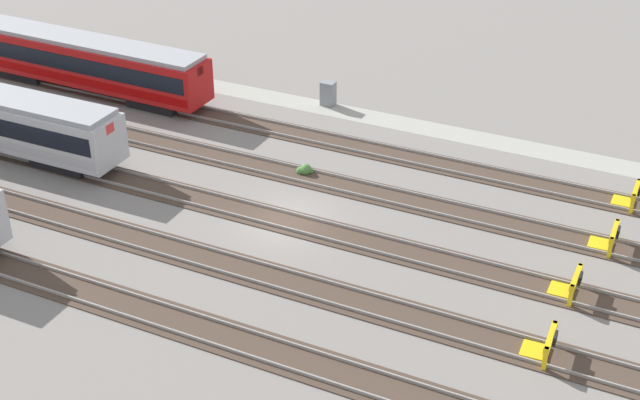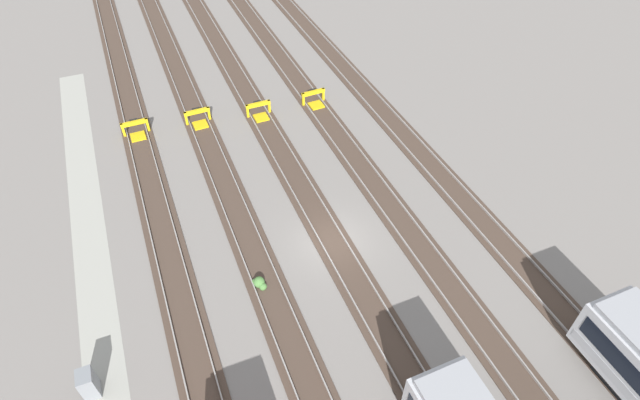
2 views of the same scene
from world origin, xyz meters
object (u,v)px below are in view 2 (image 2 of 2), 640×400
(electrical_cabinet, at_px, (88,384))
(weed_clump, at_px, (259,283))
(bumper_stop_nearest_track, at_px, (136,130))
(bumper_stop_far_inner_track, at_px, (315,99))
(bumper_stop_near_inner_track, at_px, (199,118))
(bumper_stop_middle_track, at_px, (259,111))

(electrical_cabinet, relative_size, weed_clump, 1.74)
(electrical_cabinet, bearing_deg, weed_clump, 107.35)
(bumper_stop_nearest_track, relative_size, bumper_stop_far_inner_track, 1.00)
(bumper_stop_far_inner_track, bearing_deg, bumper_stop_near_inner_track, -95.66)
(bumper_stop_middle_track, height_order, bumper_stop_far_inner_track, same)
(bumper_stop_middle_track, relative_size, bumper_stop_far_inner_track, 1.00)
(weed_clump, bearing_deg, bumper_stop_middle_track, 162.26)
(bumper_stop_near_inner_track, height_order, electrical_cabinet, electrical_cabinet)
(electrical_cabinet, bearing_deg, bumper_stop_far_inner_track, 134.62)
(bumper_stop_near_inner_track, xyz_separation_m, bumper_stop_far_inner_track, (0.93, 9.37, 0.00))
(bumper_stop_nearest_track, relative_size, bumper_stop_near_inner_track, 1.00)
(electrical_cabinet, bearing_deg, bumper_stop_near_inner_track, 154.12)
(bumper_stop_far_inner_track, distance_m, weed_clump, 18.52)
(bumper_stop_middle_track, xyz_separation_m, weed_clump, (15.81, -5.06, -0.27))
(bumper_stop_near_inner_track, relative_size, bumper_stop_far_inner_track, 1.00)
(bumper_stop_near_inner_track, bearing_deg, electrical_cabinet, -25.88)
(bumper_stop_middle_track, distance_m, electrical_cabinet, 23.41)
(bumper_stop_near_inner_track, distance_m, weed_clump, 16.68)
(bumper_stop_near_inner_track, bearing_deg, bumper_stop_middle_track, 79.49)
(bumper_stop_nearest_track, bearing_deg, bumper_stop_middle_track, 82.81)
(bumper_stop_far_inner_track, xyz_separation_m, weed_clump, (15.75, -9.75, -0.27))
(bumper_stop_near_inner_track, height_order, bumper_stop_far_inner_track, same)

